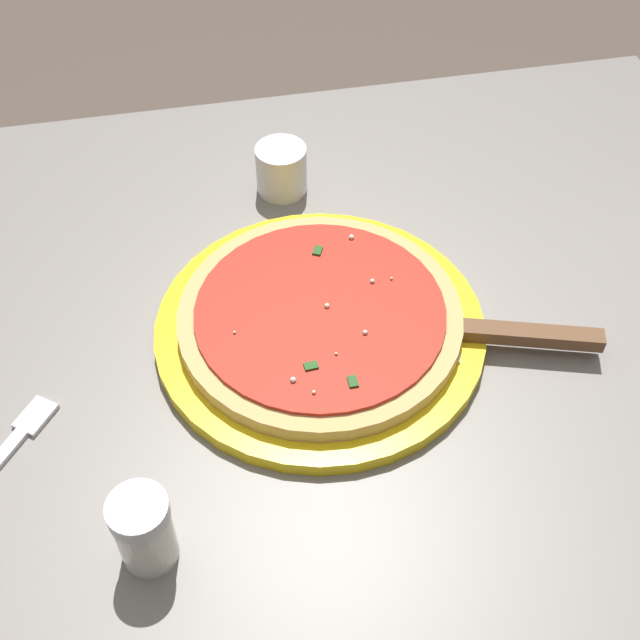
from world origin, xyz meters
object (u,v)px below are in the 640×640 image
(cup_small_sauce, at_px, (281,169))
(serving_plate, at_px, (320,329))
(pizza, at_px, (320,317))
(pizza_server, at_px, (487,333))
(parmesan_shaker, at_px, (144,530))

(cup_small_sauce, bearing_deg, serving_plate, -89.98)
(pizza, height_order, pizza_server, pizza)
(pizza_server, xyz_separation_m, cup_small_sauce, (-0.15, 0.26, 0.01))
(serving_plate, xyz_separation_m, parmesan_shaker, (-0.17, -0.19, 0.03))
(pizza, bearing_deg, parmesan_shaker, -131.60)
(pizza, bearing_deg, pizza_server, -17.04)
(serving_plate, height_order, pizza, pizza)
(pizza, distance_m, parmesan_shaker, 0.26)
(serving_plate, distance_m, parmesan_shaker, 0.26)
(pizza_server, relative_size, parmesan_shaker, 3.02)
(pizza, height_order, parmesan_shaker, parmesan_shaker)
(cup_small_sauce, bearing_deg, parmesan_shaker, -112.68)
(serving_plate, height_order, pizza_server, pizza_server)
(pizza_server, bearing_deg, serving_plate, 162.96)
(pizza, xyz_separation_m, cup_small_sauce, (-0.00, 0.22, 0.00))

